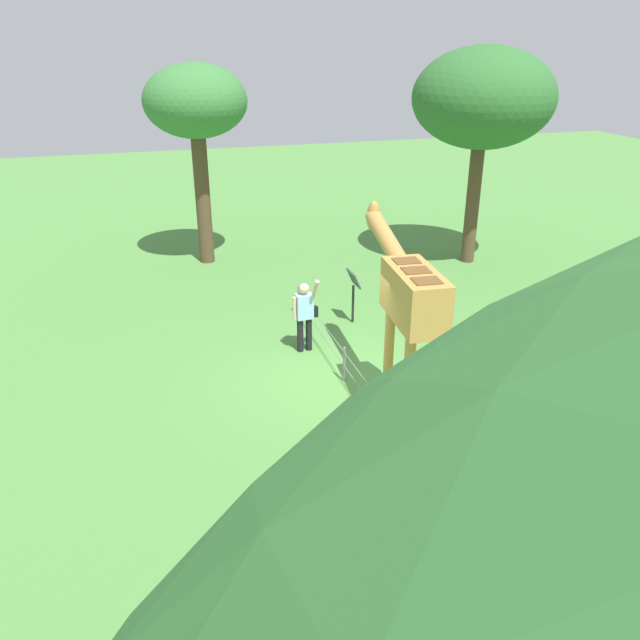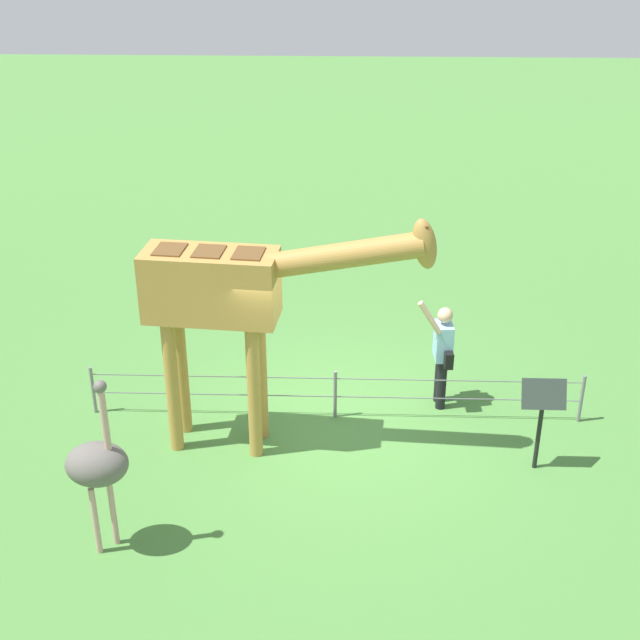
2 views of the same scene
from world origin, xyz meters
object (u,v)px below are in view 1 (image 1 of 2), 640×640
Objects in this scene: ostrich at (552,368)px; tree_east at (483,99)px; info_sign at (353,286)px; tree_northeast at (196,105)px; visitor at (305,313)px; giraffe at (408,297)px.

ostrich is 0.36× the size of tree_east.
tree_east is 7.08m from info_sign.
tree_northeast is (2.31, 7.73, -0.15)m from tree_east.
tree_northeast is (10.87, 4.51, 3.43)m from ostrich.
ostrich is 5.52m from info_sign.
visitor is 0.79× the size of ostrich.
tree_east is at bearing -106.61° from tree_northeast.
ostrich is at bearing 159.38° from tree_east.
info_sign is (-5.63, -2.78, -3.66)m from tree_northeast.
info_sign is at bearing -6.15° from giraffe.
tree_northeast reaches higher than visitor.
tree_east reaches higher than visitor.
tree_east is 4.69× the size of info_sign.
info_sign is (5.24, 1.73, -0.23)m from ostrich.
ostrich is at bearing -121.09° from giraffe.
visitor is 5.24m from ostrich.
tree_east is 1.08× the size of tree_northeast.
tree_east is 8.07m from tree_northeast.
giraffe is 2.83× the size of info_sign.
info_sign is at bearing -53.29° from visitor.
info_sign is at bearing 123.89° from tree_east.
giraffe is 9.38m from tree_east.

